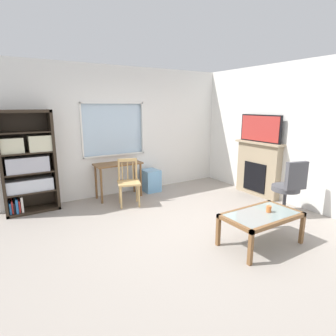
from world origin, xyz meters
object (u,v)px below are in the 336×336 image
object	(u,v)px
wooden_chair	(129,182)
plastic_drawer_unit	(151,180)
desk_under_window	(118,169)
sippy_cup	(269,209)
tv	(260,128)
bookshelf	(28,164)
coffee_table	(261,218)
office_chair	(289,185)
fireplace	(258,169)

from	to	relation	value
wooden_chair	plastic_drawer_unit	world-z (taller)	wooden_chair
desk_under_window	sippy_cup	size ratio (longest dim) A/B	10.71
tv	sippy_cup	size ratio (longest dim) A/B	11.16
wooden_chair	bookshelf	bearing A→B (deg)	159.35
desk_under_window	coffee_table	distance (m)	3.10
tv	coffee_table	distance (m)	2.53
plastic_drawer_unit	tv	world-z (taller)	tv
desk_under_window	office_chair	size ratio (longest dim) A/B	0.96
fireplace	tv	world-z (taller)	tv
tv	sippy_cup	xyz separation A→B (m)	(-1.57, -1.56, -0.94)
plastic_drawer_unit	sippy_cup	world-z (taller)	sippy_cup
bookshelf	tv	bearing A→B (deg)	-19.60
bookshelf	fireplace	xyz separation A→B (m)	(4.28, -1.52, -0.31)
fireplace	sippy_cup	distance (m)	2.23
plastic_drawer_unit	sippy_cup	distance (m)	3.04
bookshelf	fireplace	world-z (taller)	bookshelf
tv	office_chair	distance (m)	1.48
wooden_chair	coffee_table	size ratio (longest dim) A/B	0.82
wooden_chair	tv	bearing A→B (deg)	-18.92
tv	sippy_cup	distance (m)	2.41
plastic_drawer_unit	coffee_table	xyz separation A→B (m)	(0.12, -3.01, 0.15)
desk_under_window	coffee_table	size ratio (longest dim) A/B	0.88
wooden_chair	sippy_cup	xyz separation A→B (m)	(1.03, -2.45, 0.04)
bookshelf	sippy_cup	size ratio (longest dim) A/B	20.44
desk_under_window	coffee_table	xyz separation A→B (m)	(0.91, -2.96, -0.22)
sippy_cup	bookshelf	bearing A→B (deg)	131.14
fireplace	tv	size ratio (longest dim) A/B	1.16
bookshelf	plastic_drawer_unit	xyz separation A→B (m)	(2.44, -0.06, -0.65)
tv	office_chair	xyz separation A→B (m)	(-0.46, -1.10, -0.89)
plastic_drawer_unit	coffee_table	world-z (taller)	plastic_drawer_unit
bookshelf	plastic_drawer_unit	size ratio (longest dim) A/B	3.75
desk_under_window	sippy_cup	xyz separation A→B (m)	(1.03, -2.97, -0.11)
fireplace	sippy_cup	world-z (taller)	fireplace
bookshelf	tv	xyz separation A→B (m)	(4.26, -1.52, 0.55)
wooden_chair	coffee_table	xyz separation A→B (m)	(0.91, -2.44, -0.07)
desk_under_window	fireplace	size ratio (longest dim) A/B	0.83
bookshelf	sippy_cup	distance (m)	4.10
fireplace	bookshelf	bearing A→B (deg)	160.48
bookshelf	wooden_chair	bearing A→B (deg)	-20.65
desk_under_window	plastic_drawer_unit	xyz separation A→B (m)	(0.79, 0.05, -0.37)
desk_under_window	office_chair	xyz separation A→B (m)	(2.15, -2.51, -0.06)
plastic_drawer_unit	tv	xyz separation A→B (m)	(1.82, -1.46, 1.20)
bookshelf	wooden_chair	world-z (taller)	bookshelf
coffee_table	plastic_drawer_unit	bearing A→B (deg)	92.30
wooden_chair	plastic_drawer_unit	xyz separation A→B (m)	(0.79, 0.57, -0.22)
desk_under_window	sippy_cup	distance (m)	3.15
fireplace	tv	distance (m)	0.86
office_chair	desk_under_window	bearing A→B (deg)	130.63
coffee_table	bookshelf	bearing A→B (deg)	129.90
bookshelf	fireplace	size ratio (longest dim) A/B	1.59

